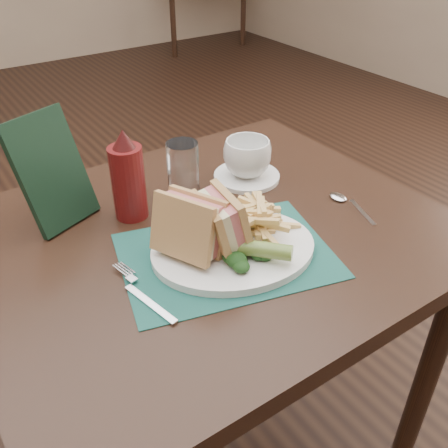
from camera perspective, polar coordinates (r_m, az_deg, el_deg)
name	(u,v)px	position (r m, az deg, el deg)	size (l,w,h in m)	color
floor	(135,339)	(1.81, -10.12, -12.79)	(7.00, 7.00, 0.00)	black
table_main	(212,359)	(1.23, -1.39, -15.14)	(0.90, 0.75, 0.75)	black
table_bg_right	(192,4)	(5.30, -3.69, 23.83)	(0.90, 0.75, 0.75)	black
placemat	(226,255)	(0.90, 0.25, -3.59)	(0.37, 0.27, 0.00)	#174B42
plate	(233,249)	(0.90, 1.07, -2.85)	(0.30, 0.24, 0.01)	white
sandwich_half_a	(182,232)	(0.84, -4.83, -0.87)	(0.06, 0.12, 0.11)	tan
sandwich_half_b	(211,224)	(0.86, -1.48, 0.03)	(0.06, 0.11, 0.10)	tan
kale_garnish	(251,255)	(0.86, 3.07, -3.55)	(0.11, 0.08, 0.03)	black
pickle_spear	(257,249)	(0.86, 3.83, -2.86)	(0.03, 0.03, 0.12)	#55702A
fries_pile	(254,215)	(0.93, 3.44, 1.02)	(0.18, 0.20, 0.06)	#DCB76E
fork	(142,291)	(0.83, -9.39, -7.60)	(0.03, 0.17, 0.01)	silver
spoon	(353,206)	(1.07, 14.58, 2.04)	(0.03, 0.15, 0.01)	silver
saucer	(247,176)	(1.15, 2.61, 5.46)	(0.15, 0.15, 0.01)	white
coffee_cup	(247,158)	(1.12, 2.67, 7.57)	(0.11, 0.11, 0.08)	white
drinking_glass	(183,172)	(1.04, -4.68, 5.93)	(0.07, 0.07, 0.13)	silver
ketchup_bottle	(127,175)	(0.98, -10.97, 5.56)	(0.07, 0.07, 0.19)	#550E0F
check_presenter	(52,171)	(1.00, -19.11, 5.73)	(0.14, 0.01, 0.22)	black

